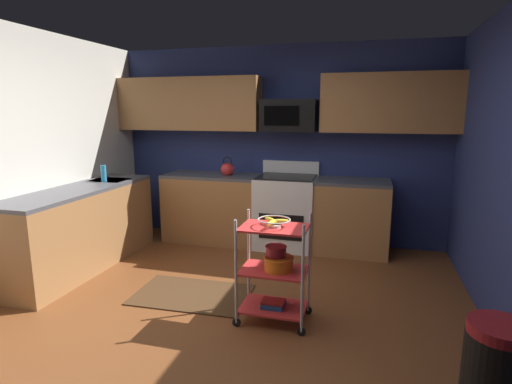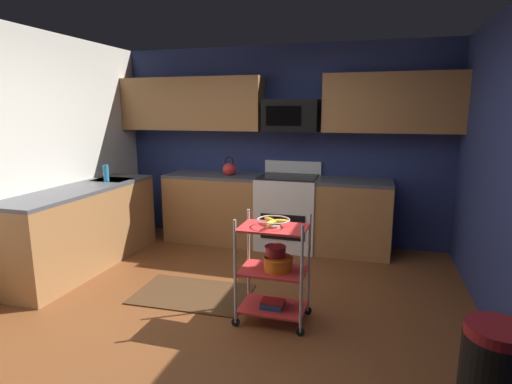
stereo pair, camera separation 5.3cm
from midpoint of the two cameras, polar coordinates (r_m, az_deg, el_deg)
The scene contains 15 objects.
floor at distance 3.67m, azimuth -6.08°, elevation -17.81°, with size 4.40×4.80×0.04m, color brown.
wall_back at distance 5.55m, azimuth 2.84°, elevation 6.52°, with size 4.52×0.06×2.60m, color navy.
counter_run at distance 5.11m, azimuth -8.16°, elevation -3.53°, with size 3.67×2.66×0.92m.
oven_range at distance 5.33m, azimuth 3.96°, elevation -2.65°, with size 0.76×0.65×1.10m.
upper_cabinets at distance 5.36m, azimuth 1.99°, elevation 12.24°, with size 4.40×0.33×0.70m.
microwave at distance 5.28m, azimuth 4.37°, elevation 10.60°, with size 0.70×0.39×0.40m.
rolling_cart at distance 3.47m, azimuth 2.04°, elevation -10.86°, with size 0.61×0.39×0.91m.
fruit_bowl at distance 3.33m, azimuth 2.10°, elevation -4.10°, with size 0.27×0.27×0.07m.
mixing_bowl_large at distance 3.43m, azimuth 2.77°, elevation -9.90°, with size 0.25×0.25×0.11m.
mixing_bowl_small at distance 3.43m, azimuth 2.36°, elevation -8.14°, with size 0.18×0.18×0.08m.
book_stack at distance 3.59m, azimuth 2.01°, elevation -15.30°, with size 0.19×0.19×0.05m.
kettle at distance 5.44m, azimuth -4.30°, elevation 3.19°, with size 0.21×0.18×0.26m.
dish_soap_bottle at distance 5.24m, azimuth -20.81°, elevation 2.43°, with size 0.06×0.06×0.20m, color #2D8CBF.
trash_can at distance 2.73m, azimuth 29.89°, elevation -21.91°, with size 0.34×0.42×0.66m.
floor_rug at distance 4.14m, azimuth -9.28°, elevation -13.96°, with size 1.10×0.70×0.01m, color #472D19.
Camera 1 is at (1.17, -2.98, 1.76)m, focal length 28.60 mm.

